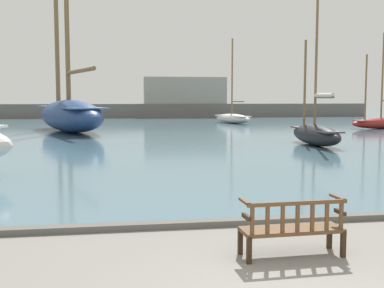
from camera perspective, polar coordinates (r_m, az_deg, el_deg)
harbor_water at (r=49.21m, az=-6.55°, el=2.66°), size 100.00×80.00×0.08m
quay_edge_kerb at (r=9.50m, az=4.04°, el=-9.24°), size 40.00×0.30×0.12m
park_bench at (r=7.76m, az=11.82°, el=-9.62°), size 1.62×0.58×0.92m
sailboat_outer_port at (r=45.10m, az=4.83°, el=3.14°), size 3.05×5.51×7.82m
sailboat_mid_port at (r=34.76m, az=-14.26°, el=3.53°), size 6.85×12.00×13.05m
sailboat_outer_starboard at (r=25.01m, az=14.42°, el=1.32°), size 1.32×5.26×7.81m
sailboat_centre_channel at (r=40.03m, az=21.62°, el=2.51°), size 5.91×2.58×7.31m
far_breakwater at (r=58.04m, az=-5.66°, el=4.42°), size 58.35×2.40×4.92m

